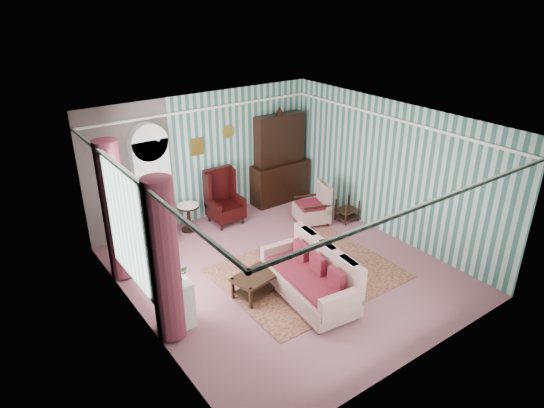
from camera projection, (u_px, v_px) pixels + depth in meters
floor at (285, 271)px, 9.26m from camera, size 6.00×6.00×0.00m
room_shell at (251, 178)px, 8.23m from camera, size 5.53×6.02×2.91m
bookcase at (153, 187)px, 10.17m from camera, size 0.80×0.28×2.24m
dresser_hutch at (280, 156)px, 11.78m from camera, size 1.50×0.56×2.36m
wingback_left at (152, 218)px, 9.96m from camera, size 0.76×0.80×1.25m
wingback_right at (225, 197)px, 10.89m from camera, size 0.76×0.80×1.25m
seated_woman at (152, 219)px, 9.98m from camera, size 0.44×0.40×1.18m
round_side_table at (189, 218)px, 10.68m from camera, size 0.50×0.50×0.60m
nest_table at (347, 210)px, 11.12m from camera, size 0.45×0.38×0.54m
plant_stand at (175, 306)px, 7.60m from camera, size 0.55×0.35×0.80m
rug at (307, 273)px, 9.20m from camera, size 3.20×2.60×0.01m
sofa at (309, 272)px, 8.25m from camera, size 1.33×2.08×1.08m
floral_armchair at (312, 201)px, 10.92m from camera, size 1.01×0.99×1.09m
coffee_table at (257, 284)px, 8.51m from camera, size 0.98×0.72×0.41m
potted_plant_a at (175, 277)px, 7.27m from camera, size 0.39×0.35×0.41m
potted_plant_b at (174, 267)px, 7.45m from camera, size 0.33×0.31×0.49m
potted_plant_c at (168, 271)px, 7.41m from camera, size 0.27×0.27×0.42m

